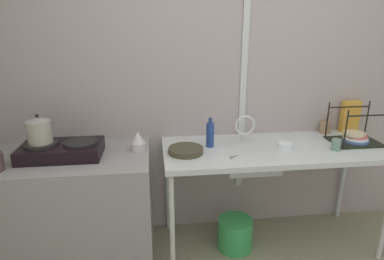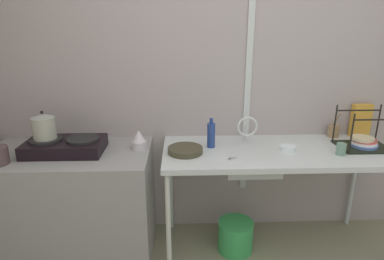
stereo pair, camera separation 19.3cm
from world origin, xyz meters
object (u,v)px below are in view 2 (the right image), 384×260
(bucket_on_floor, at_px, (235,236))
(cup_by_rack, at_px, (341,149))
(bottle_by_sink, at_px, (211,135))
(small_bowl_on_drainboard, at_px, (288,148))
(faucet, at_px, (247,127))
(sink_basin, at_px, (251,160))
(percolator, at_px, (139,140))
(pot_on_left_burner, at_px, (44,126))
(cereal_box, at_px, (361,120))
(frying_pan, at_px, (185,150))
(stove, at_px, (65,146))
(dish_rack, at_px, (363,142))
(utensil_jar, at_px, (333,131))

(bucket_on_floor, bearing_deg, cup_by_rack, -6.40)
(bucket_on_floor, bearing_deg, bottle_by_sink, 152.30)
(small_bowl_on_drainboard, distance_m, bottle_by_sink, 0.58)
(faucet, distance_m, cup_by_rack, 0.69)
(small_bowl_on_drainboard, bearing_deg, sink_basin, 179.27)
(percolator, bearing_deg, pot_on_left_burner, -175.37)
(pot_on_left_burner, relative_size, small_bowl_on_drainboard, 1.82)
(faucet, xyz_separation_m, bottle_by_sink, (-0.28, -0.06, -0.04))
(percolator, distance_m, cereal_box, 1.83)
(pot_on_left_burner, bearing_deg, frying_pan, -2.32)
(pot_on_left_burner, bearing_deg, sink_basin, -0.68)
(sink_basin, xyz_separation_m, small_bowl_on_drainboard, (0.27, -0.00, 0.09))
(stove, bearing_deg, bottle_by_sink, 3.75)
(stove, bearing_deg, bucket_on_floor, -1.60)
(stove, distance_m, percolator, 0.54)
(percolator, relative_size, bucket_on_floor, 0.52)
(percolator, distance_m, bottle_by_sink, 0.54)
(sink_basin, relative_size, small_bowl_on_drainboard, 3.46)
(sink_basin, bearing_deg, stove, 179.25)
(stove, distance_m, faucet, 1.37)
(stove, xyz_separation_m, cup_by_rack, (2.00, -0.12, -0.01))
(pot_on_left_burner, distance_m, sink_basin, 1.53)
(sink_basin, height_order, bottle_by_sink, bottle_by_sink)
(dish_rack, bearing_deg, pot_on_left_burner, -179.50)
(bottle_by_sink, bearing_deg, stove, -176.25)
(bucket_on_floor, bearing_deg, frying_pan, -179.26)
(frying_pan, xyz_separation_m, small_bowl_on_drainboard, (0.77, 0.02, -0.00))
(faucet, relative_size, bottle_by_sink, 0.99)
(stove, relative_size, frying_pan, 2.16)
(faucet, bearing_deg, bottle_by_sink, -168.77)
(pot_on_left_burner, distance_m, utensil_jar, 2.27)
(percolator, distance_m, small_bowl_on_drainboard, 1.12)
(pot_on_left_burner, distance_m, bucket_on_floor, 1.69)
(small_bowl_on_drainboard, bearing_deg, utensil_jar, 31.90)
(faucet, bearing_deg, cereal_box, 9.43)
(faucet, relative_size, dish_rack, 0.61)
(cereal_box, bearing_deg, percolator, -174.53)
(bucket_on_floor, bearing_deg, stove, 178.40)
(percolator, bearing_deg, utensil_jar, 7.91)
(utensil_jar, bearing_deg, cup_by_rack, -107.36)
(stove, xyz_separation_m, bottle_by_sink, (1.08, 0.07, 0.05))
(frying_pan, relative_size, cereal_box, 0.94)
(bottle_by_sink, bearing_deg, percolator, -178.25)
(sink_basin, bearing_deg, frying_pan, -177.32)
(cereal_box, bearing_deg, frying_pan, -169.24)
(bottle_by_sink, bearing_deg, dish_rack, -2.46)
(sink_basin, distance_m, utensil_jar, 0.81)
(cereal_box, relative_size, bucket_on_floor, 0.98)
(bottle_by_sink, bearing_deg, pot_on_left_burner, -176.66)
(percolator, xyz_separation_m, frying_pan, (0.35, -0.09, -0.05))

